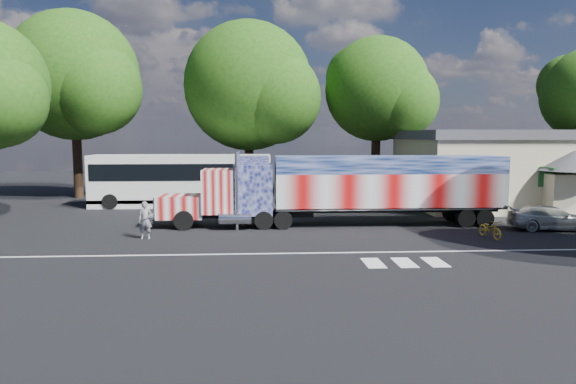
{
  "coord_description": "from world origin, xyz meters",
  "views": [
    {
      "loc": [
        -1.56,
        -23.67,
        4.78
      ],
      "look_at": [
        0.0,
        3.0,
        1.9
      ],
      "focal_mm": 32.0,
      "sensor_mm": 36.0,
      "label": 1
    }
  ],
  "objects": [
    {
      "name": "hall_building",
      "position": [
        19.92,
        10.86,
        2.62
      ],
      "size": [
        22.4,
        12.8,
        5.2
      ],
      "color": "#C6B994",
      "rests_on": "ground"
    },
    {
      "name": "tree_n_mid",
      "position": [
        -2.1,
        17.25,
        8.69
      ],
      "size": [
        10.59,
        10.09,
        13.79
      ],
      "color": "black",
      "rests_on": "ground"
    },
    {
      "name": "bicycle",
      "position": [
        9.41,
        -0.31,
        0.44
      ],
      "size": [
        0.87,
        1.74,
        0.88
      ],
      "primitive_type": "imported",
      "rotation": [
        0.0,
        0.0,
        0.18
      ],
      "color": "gold",
      "rests_on": "ground"
    },
    {
      "name": "semi_truck",
      "position": [
        3.16,
        3.65,
        2.07
      ],
      "size": [
        18.89,
        2.98,
        4.03
      ],
      "color": "black",
      "rests_on": "ground"
    },
    {
      "name": "woman",
      "position": [
        -6.87,
        0.47,
        0.88
      ],
      "size": [
        0.66,
        0.44,
        1.77
      ],
      "primitive_type": "imported",
      "rotation": [
        0.0,
        0.0,
        0.03
      ],
      "color": "slate",
      "rests_on": "ground"
    },
    {
      "name": "lane_markings",
      "position": [
        1.71,
        -3.77,
        0.01
      ],
      "size": [
        30.0,
        2.67,
        0.01
      ],
      "color": "silver",
      "rests_on": "ground"
    },
    {
      "name": "coach_bus",
      "position": [
        -6.81,
        11.93,
        1.84
      ],
      "size": [
        12.21,
        2.84,
        3.55
      ],
      "color": "silver",
      "rests_on": "ground"
    },
    {
      "name": "parked_car",
      "position": [
        13.49,
        1.58,
        0.62
      ],
      "size": [
        4.47,
        2.32,
        1.24
      ],
      "primitive_type": "imported",
      "rotation": [
        0.0,
        0.0,
        1.43
      ],
      "color": "#9C9EA0",
      "rests_on": "ground"
    },
    {
      "name": "ground",
      "position": [
        0.0,
        0.0,
        0.0
      ],
      "size": [
        100.0,
        100.0,
        0.0
      ],
      "primitive_type": "plane",
      "color": "black"
    },
    {
      "name": "tree_nw_a",
      "position": [
        -15.51,
        17.32,
        9.39
      ],
      "size": [
        10.39,
        9.89,
        14.4
      ],
      "color": "black",
      "rests_on": "ground"
    },
    {
      "name": "tree_ne_a",
      "position": [
        7.92,
        16.6,
        8.44
      ],
      "size": [
        8.56,
        8.15,
        12.58
      ],
      "color": "black",
      "rests_on": "ground"
    }
  ]
}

